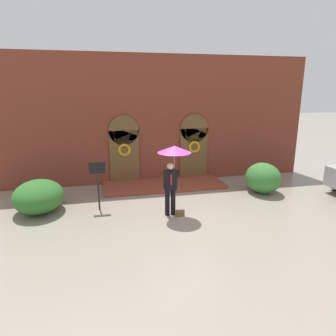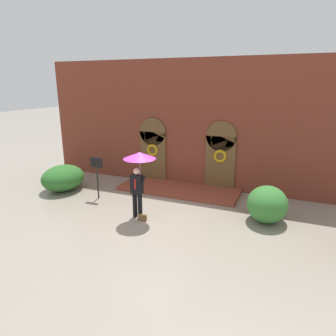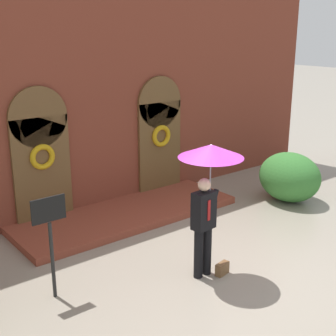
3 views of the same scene
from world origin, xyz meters
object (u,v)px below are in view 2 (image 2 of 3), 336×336
object	(u,v)px
person_with_umbrella	(139,165)
handbag	(143,218)
shrub_left	(63,178)
shrub_right	(267,204)
sign_post	(97,171)

from	to	relation	value
person_with_umbrella	handbag	distance (m)	1.82
shrub_left	shrub_right	world-z (taller)	shrub_right
shrub_left	shrub_right	xyz separation A→B (m)	(8.58, 0.15, 0.06)
person_with_umbrella	shrub_left	world-z (taller)	person_with_umbrella
handbag	shrub_left	xyz separation A→B (m)	(-4.65, 1.46, 0.44)
person_with_umbrella	shrub_right	bearing A→B (deg)	18.84
handbag	shrub_right	distance (m)	4.27
handbag	sign_post	distance (m)	3.07
shrub_right	handbag	bearing A→B (deg)	-157.75
sign_post	shrub_right	distance (m)	6.60
person_with_umbrella	shrub_left	bearing A→B (deg)	164.25
shrub_left	shrub_right	bearing A→B (deg)	1.00
shrub_left	person_with_umbrella	bearing A→B (deg)	-15.75
handbag	shrub_left	distance (m)	4.90
sign_post	shrub_left	bearing A→B (deg)	172.43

